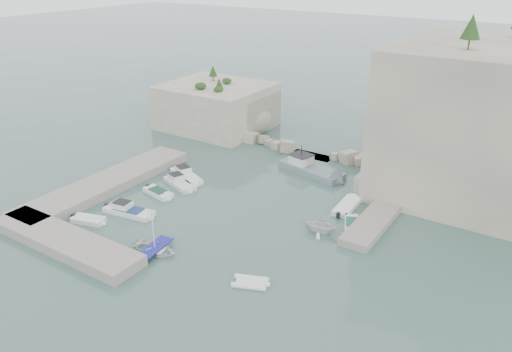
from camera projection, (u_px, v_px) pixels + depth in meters
The scene contains 22 objects.
ground at pixel (225, 221), 52.87m from camera, with size 400.00×400.00×0.00m, color #41625B.
cliff_east at pixel (512, 125), 55.61m from camera, with size 26.00×22.00×17.00m, color beige.
cliff_terrace at pixel (401, 179), 59.69m from camera, with size 8.00×10.00×2.50m, color beige.
outcrop_west at pixel (216, 106), 80.59m from camera, with size 16.00×14.00×7.00m, color beige.
quay_west at pixel (107, 183), 60.35m from camera, with size 5.00×24.00×1.10m, color #9E9689.
quay_south at pixel (65, 241), 48.04m from camera, with size 18.00×4.00×1.10m, color #9E9689.
ledge_east at pixel (381, 213), 53.65m from camera, with size 3.00×16.00×0.80m, color #9E9689.
breakwater at pixel (312, 151), 69.96m from camera, with size 28.00×3.00×1.40m, color beige.
motorboat_a at pixel (186, 178), 63.13m from camera, with size 6.43×1.91×1.40m, color white, non-canonical shape.
motorboat_b at pixel (180, 186), 61.03m from camera, with size 5.61×1.84×1.40m, color silver, non-canonical shape.
motorboat_c at pixel (158, 195), 58.71m from camera, with size 4.45×1.62×0.70m, color white, non-canonical shape.
motorboat_d at pixel (129, 214), 54.34m from camera, with size 6.32×1.88×1.40m, color white, non-canonical shape.
motorboat_e at pixel (89, 222), 52.66m from camera, with size 3.84×1.57×0.70m, color white, non-canonical shape.
rowboat at pixel (155, 252), 47.37m from camera, with size 3.25×4.56×0.94m, color white.
inflatable_dinghy at pixel (250, 284), 42.71m from camera, with size 3.28×1.59×0.44m, color white, non-canonical shape.
tender_east_a at pixel (320, 232), 50.79m from camera, with size 3.08×3.57×1.88m, color white.
tender_east_b at pixel (351, 227), 51.77m from camera, with size 4.07×1.39×0.70m, color white, non-canonical shape.
tender_east_c at pixel (347, 208), 55.53m from camera, with size 5.46×1.77×0.70m, color white, non-canonical shape.
tender_east_d at pixel (369, 199), 57.73m from camera, with size 1.75×4.64×1.79m, color white.
work_boat at pixel (311, 173), 64.55m from camera, with size 9.89×2.92×2.20m, color slate, non-canonical shape.
rowboat_mast at pixel (153, 228), 46.33m from camera, with size 0.10×0.10×4.20m, color white.
vegetation at pixel (480, 33), 55.45m from camera, with size 53.48×13.88×13.40m.
Camera 1 is at (28.02, -37.15, 25.75)m, focal length 35.00 mm.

